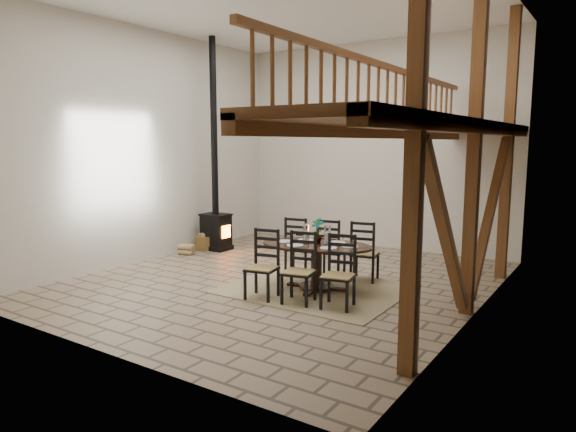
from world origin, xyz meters
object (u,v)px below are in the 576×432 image
Objects in this scene: dining_table at (316,266)px; log_stack at (186,249)px; wood_stove at (215,204)px; log_basket at (206,242)px.

dining_table reaches higher than log_stack.
dining_table is 6.10× the size of log_stack.
wood_stove is (-3.76, 1.62, 0.69)m from dining_table.
dining_table is 4.89× the size of log_basket.
log_stack is (0.04, -0.70, -0.06)m from log_basket.
log_basket is (-0.23, -0.12, -0.94)m from wood_stove.
dining_table reaches higher than log_basket.
log_basket reaches higher than log_stack.
log_basket is 0.70m from log_stack.
log_stack is (-3.96, 0.80, -0.31)m from dining_table.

